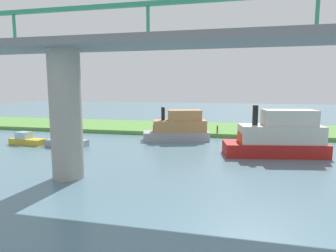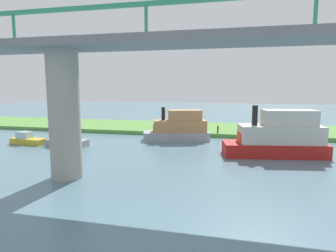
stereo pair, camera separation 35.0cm
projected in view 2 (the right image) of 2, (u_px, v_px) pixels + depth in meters
The scene contains 12 objects.
ground_plane at pixel (169, 136), 37.75m from camera, with size 160.00×160.00×0.00m, color slate.
grassy_bank at pixel (178, 128), 43.50m from camera, with size 80.00×12.00×0.50m, color #5B9342.
bridge_pylon at pixel (65, 115), 19.83m from camera, with size 2.14×2.14×8.84m, color #9E998E.
bridge_span at pixel (61, 42), 19.18m from camera, with size 74.62×4.30×3.25m.
person_on_bank at pixel (186, 125), 39.08m from camera, with size 0.39×0.39×1.39m.
mooring_post at pixel (218, 129), 36.87m from camera, with size 0.20×0.20×0.94m, color brown.
riverboat_paddlewheel at pixel (178, 128), 34.58m from camera, with size 8.19×4.71×3.98m.
pontoon_yellow at pixel (28, 140), 32.43m from camera, with size 4.24×1.89×1.37m.
skiff_small at pixel (278, 137), 26.61m from camera, with size 9.56×4.57×4.69m.
houseboat_blue at pixel (281, 140), 32.12m from camera, with size 4.50×1.62×1.50m.
motorboat_red at pixel (66, 141), 31.28m from camera, with size 4.61×1.91×1.50m.
marker_buoy at pixel (74, 147), 29.33m from camera, with size 0.50×0.50×0.50m, color orange.
Camera 2 is at (-8.54, 36.25, 6.33)m, focal length 30.85 mm.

